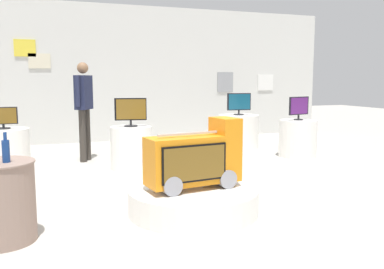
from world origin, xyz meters
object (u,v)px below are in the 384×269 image
object	(u,v)px
main_display_pedestal	(193,200)
tv_on_right_rear	(299,107)
side_table_round	(1,201)
bottle_on_side_table	(6,150)
display_pedestal_left_rear	(131,148)
novelty_firetruck_tv	(195,160)
display_pedestal_right_rear	(298,138)
tv_on_far_right	(3,117)
display_pedestal_far_right	(5,151)
display_pedestal_center_rear	(239,131)
shopper_browsing_near_truck	(84,103)
tv_on_center_rear	(239,103)
tv_on_left_rear	(131,111)

from	to	relation	value
main_display_pedestal	tv_on_right_rear	size ratio (longest dim) A/B	2.96
side_table_round	bottle_on_side_table	bearing A→B (deg)	-39.13
display_pedestal_left_rear	novelty_firetruck_tv	bearing A→B (deg)	-85.60
display_pedestal_right_rear	tv_on_far_right	world-z (taller)	tv_on_far_right
display_pedestal_right_rear	bottle_on_side_table	bearing A→B (deg)	-150.85
display_pedestal_far_right	display_pedestal_right_rear	bearing A→B (deg)	-3.99
display_pedestal_left_rear	side_table_round	size ratio (longest dim) A/B	0.95
main_display_pedestal	display_pedestal_right_rear	bearing A→B (deg)	39.32
tv_on_far_right	bottle_on_side_table	distance (m)	3.12
main_display_pedestal	side_table_round	distance (m)	1.96
tv_on_far_right	display_pedestal_center_rear	bearing A→B (deg)	12.99
display_pedestal_center_rear	bottle_on_side_table	xyz separation A→B (m)	(-4.38, -4.18, 0.50)
display_pedestal_far_right	shopper_browsing_near_truck	bearing A→B (deg)	25.08
display_pedestal_far_right	display_pedestal_center_rear	bearing A→B (deg)	12.95
tv_on_far_right	shopper_browsing_near_truck	bearing A→B (deg)	25.23
shopper_browsing_near_truck	main_display_pedestal	bearing A→B (deg)	-76.71
display_pedestal_right_rear	shopper_browsing_near_truck	xyz separation A→B (m)	(-3.89, 0.97, 0.70)
main_display_pedestal	tv_on_center_rear	distance (m)	4.74
tv_on_center_rear	side_table_round	bearing A→B (deg)	-137.20
tv_on_center_rear	display_pedestal_center_rear	bearing A→B (deg)	94.85
tv_on_right_rear	novelty_firetruck_tv	bearing A→B (deg)	-140.47
display_pedestal_left_rear	bottle_on_side_table	bearing A→B (deg)	-121.61
novelty_firetruck_tv	display_pedestal_far_right	xyz separation A→B (m)	(-2.14, 2.88, -0.24)
display_pedestal_left_rear	tv_on_left_rear	bearing A→B (deg)	-79.45
novelty_firetruck_tv	tv_on_far_right	xyz separation A→B (m)	(-2.14, 2.87, 0.30)
tv_on_left_rear	shopper_browsing_near_truck	distance (m)	1.17
display_pedestal_left_rear	display_pedestal_center_rear	bearing A→B (deg)	27.97
novelty_firetruck_tv	tv_on_right_rear	bearing A→B (deg)	39.53
display_pedestal_left_rear	display_pedestal_right_rear	bearing A→B (deg)	-0.03
tv_on_left_rear	display_pedestal_right_rear	distance (m)	3.30
display_pedestal_left_rear	tv_on_left_rear	distance (m)	0.61
display_pedestal_left_rear	tv_on_center_rear	world-z (taller)	tv_on_center_rear
main_display_pedestal	display_pedestal_left_rear	distance (m)	2.53
tv_on_left_rear	side_table_round	world-z (taller)	tv_on_left_rear
tv_on_left_rear	display_pedestal_right_rear	size ratio (longest dim) A/B	0.73
display_pedestal_center_rear	shopper_browsing_near_truck	bearing A→B (deg)	-172.19
novelty_firetruck_tv	bottle_on_side_table	distance (m)	1.92
shopper_browsing_near_truck	display_pedestal_left_rear	bearing A→B (deg)	-56.08
side_table_round	shopper_browsing_near_truck	xyz separation A→B (m)	(1.11, 3.66, 0.67)
novelty_firetruck_tv	tv_on_right_rear	size ratio (longest dim) A/B	2.23
display_pedestal_left_rear	display_pedestal_far_right	bearing A→B (deg)	169.52
novelty_firetruck_tv	display_pedestal_left_rear	distance (m)	2.54
main_display_pedestal	display_pedestal_far_right	size ratio (longest dim) A/B	1.93
tv_on_left_rear	main_display_pedestal	bearing A→B (deg)	-86.10
display_pedestal_left_rear	tv_on_left_rear	world-z (taller)	tv_on_left_rear
display_pedestal_right_rear	tv_on_far_right	bearing A→B (deg)	176.06
bottle_on_side_table	tv_on_center_rear	bearing A→B (deg)	43.64
tv_on_far_right	bottle_on_side_table	world-z (taller)	tv_on_far_right
display_pedestal_right_rear	tv_on_right_rear	world-z (taller)	tv_on_right_rear
main_display_pedestal	tv_on_center_rear	world-z (taller)	tv_on_center_rear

